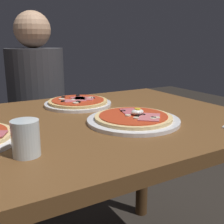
# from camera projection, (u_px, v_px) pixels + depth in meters

# --- Properties ---
(dining_table) EXTENTS (1.17, 0.84, 0.76)m
(dining_table) POSITION_uv_depth(u_px,v_px,m) (86.00, 152.00, 0.99)
(dining_table) COLOR brown
(dining_table) RESTS_ON ground
(pizza_foreground) EXTENTS (0.31, 0.31, 0.05)m
(pizza_foreground) POSITION_uv_depth(u_px,v_px,m) (134.00, 119.00, 0.93)
(pizza_foreground) COLOR white
(pizza_foreground) RESTS_ON dining_table
(pizza_across_right) EXTENTS (0.28, 0.28, 0.03)m
(pizza_across_right) POSITION_uv_depth(u_px,v_px,m) (78.00, 103.00, 1.18)
(pizza_across_right) COLOR white
(pizza_across_right) RESTS_ON dining_table
(water_glass_near) EXTENTS (0.07, 0.07, 0.09)m
(water_glass_near) POSITION_uv_depth(u_px,v_px,m) (26.00, 140.00, 0.66)
(water_glass_near) COLOR silver
(water_glass_near) RESTS_ON dining_table
(diner_person) EXTENTS (0.32, 0.32, 1.18)m
(diner_person) POSITION_uv_depth(u_px,v_px,m) (38.00, 121.00, 1.66)
(diner_person) COLOR black
(diner_person) RESTS_ON ground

